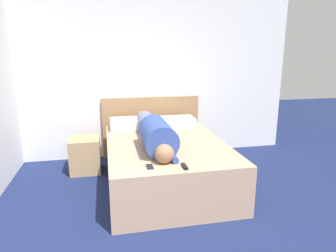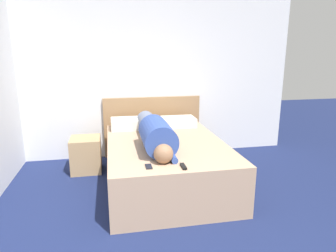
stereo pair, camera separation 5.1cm
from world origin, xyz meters
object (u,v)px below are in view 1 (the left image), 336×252
object	(u,v)px
bed	(166,163)
cell_phone	(150,167)
person_lying	(154,133)
tv_remote	(184,166)
nightstand	(85,155)
pillow_near_headboard	(131,124)
pillow_second	(175,122)

from	to	relation	value
bed	cell_phone	bearing A→B (deg)	-111.99
person_lying	tv_remote	distance (m)	0.82
nightstand	pillow_near_headboard	size ratio (longest dim) A/B	0.82
person_lying	pillow_near_headboard	size ratio (longest dim) A/B	2.73
nightstand	pillow_second	size ratio (longest dim) A/B	0.87
pillow_near_headboard	nightstand	bearing A→B (deg)	-169.92
pillow_second	tv_remote	xyz separation A→B (m)	(-0.30, -1.67, -0.06)
nightstand	tv_remote	size ratio (longest dim) A/B	3.33
person_lying	pillow_second	world-z (taller)	person_lying
pillow_second	pillow_near_headboard	bearing A→B (deg)	180.00
bed	cell_phone	xyz separation A→B (m)	(-0.33, -0.81, 0.29)
nightstand	person_lying	distance (m)	1.27
bed	pillow_near_headboard	bearing A→B (deg)	115.74
person_lying	pillow_near_headboard	xyz separation A→B (m)	(-0.22, 0.88, -0.08)
bed	tv_remote	size ratio (longest dim) A/B	13.81
bed	pillow_second	distance (m)	0.92
nightstand	cell_phone	xyz separation A→B (m)	(0.73, -1.47, 0.33)
pillow_second	cell_phone	xyz separation A→B (m)	(-0.64, -1.59, -0.06)
person_lying	pillow_second	bearing A→B (deg)	61.70
nightstand	cell_phone	bearing A→B (deg)	-63.61
person_lying	tv_remote	xyz separation A→B (m)	(0.17, -0.79, -0.15)
person_lying	cell_phone	size ratio (longest dim) A/B	12.74
tv_remote	bed	bearing A→B (deg)	90.83
tv_remote	cell_phone	size ratio (longest dim) A/B	1.15
pillow_near_headboard	cell_phone	distance (m)	1.60
pillow_near_headboard	cell_phone	size ratio (longest dim) A/B	4.67
person_lying	pillow_near_headboard	bearing A→B (deg)	103.78
nightstand	pillow_second	xyz separation A→B (m)	(1.37, 0.12, 0.40)
pillow_near_headboard	pillow_second	distance (m)	0.69
bed	nightstand	bearing A→B (deg)	148.08
pillow_near_headboard	pillow_second	world-z (taller)	pillow_near_headboard
pillow_near_headboard	tv_remote	size ratio (longest dim) A/B	4.05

